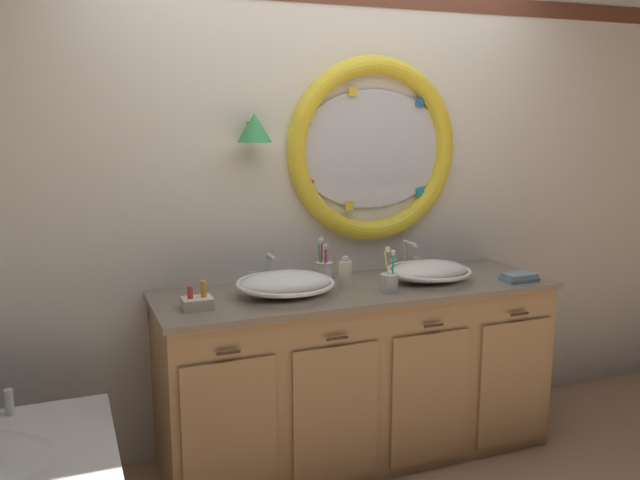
% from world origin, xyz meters
% --- Properties ---
extents(ground_plane, '(14.00, 14.00, 0.00)m').
position_xyz_m(ground_plane, '(0.00, 0.00, 0.00)').
color(ground_plane, tan).
extents(back_wall_assembly, '(6.40, 0.26, 2.60)m').
position_xyz_m(back_wall_assembly, '(0.02, 0.59, 1.32)').
color(back_wall_assembly, silver).
rests_on(back_wall_assembly, ground_plane).
extents(vanity_counter, '(2.01, 0.65, 0.89)m').
position_xyz_m(vanity_counter, '(0.05, 0.24, 0.45)').
color(vanity_counter, tan).
rests_on(vanity_counter, ground_plane).
extents(sink_basin_left, '(0.47, 0.47, 0.12)m').
position_xyz_m(sink_basin_left, '(-0.34, 0.22, 0.95)').
color(sink_basin_left, white).
rests_on(sink_basin_left, vanity_counter).
extents(sink_basin_right, '(0.44, 0.44, 0.10)m').
position_xyz_m(sink_basin_right, '(0.44, 0.22, 0.94)').
color(sink_basin_right, white).
rests_on(sink_basin_right, vanity_counter).
extents(faucet_set_left, '(0.24, 0.12, 0.16)m').
position_xyz_m(faucet_set_left, '(-0.34, 0.47, 0.95)').
color(faucet_set_left, silver).
rests_on(faucet_set_left, vanity_counter).
extents(faucet_set_right, '(0.20, 0.15, 0.17)m').
position_xyz_m(faucet_set_right, '(0.44, 0.47, 0.96)').
color(faucet_set_right, silver).
rests_on(faucet_set_right, vanity_counter).
extents(toothbrush_holder_left, '(0.09, 0.09, 0.22)m').
position_xyz_m(toothbrush_holder_left, '(-0.05, 0.45, 0.95)').
color(toothbrush_holder_left, white).
rests_on(toothbrush_holder_left, vanity_counter).
extents(toothbrush_holder_right, '(0.09, 0.09, 0.22)m').
position_xyz_m(toothbrush_holder_right, '(0.15, 0.09, 0.94)').
color(toothbrush_holder_right, silver).
rests_on(toothbrush_holder_right, vanity_counter).
extents(soap_dispenser, '(0.06, 0.07, 0.17)m').
position_xyz_m(soap_dispenser, '(-0.02, 0.23, 0.96)').
color(soap_dispenser, '#EFE5C6').
rests_on(soap_dispenser, vanity_counter).
extents(folded_hand_towel, '(0.18, 0.11, 0.04)m').
position_xyz_m(folded_hand_towel, '(0.87, 0.05, 0.91)').
color(folded_hand_towel, '#7593A8').
rests_on(folded_hand_towel, vanity_counter).
extents(toiletry_basket, '(0.13, 0.11, 0.12)m').
position_xyz_m(toiletry_basket, '(-0.76, 0.16, 0.92)').
color(toiletry_basket, beige).
rests_on(toiletry_basket, vanity_counter).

